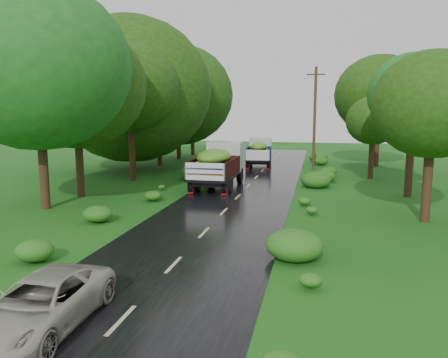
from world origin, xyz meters
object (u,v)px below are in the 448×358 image
(truck_near, at_px, (219,163))
(utility_pole, at_px, (315,117))
(truck_far, at_px, (260,151))
(car, at_px, (41,304))

(truck_near, xyz_separation_m, utility_pole, (6.12, 10.92, 2.93))
(truck_near, xyz_separation_m, truck_far, (1.15, 11.95, -0.22))
(truck_far, bearing_deg, car, -96.11)
(car, relative_size, utility_pole, 0.49)
(truck_far, height_order, utility_pole, utility_pole)
(utility_pole, bearing_deg, truck_far, 169.10)
(truck_far, bearing_deg, truck_near, -99.95)
(car, bearing_deg, utility_pole, 77.87)
(truck_far, xyz_separation_m, utility_pole, (4.97, -1.02, 3.15))
(truck_near, xyz_separation_m, car, (0.22, -20.03, -1.03))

